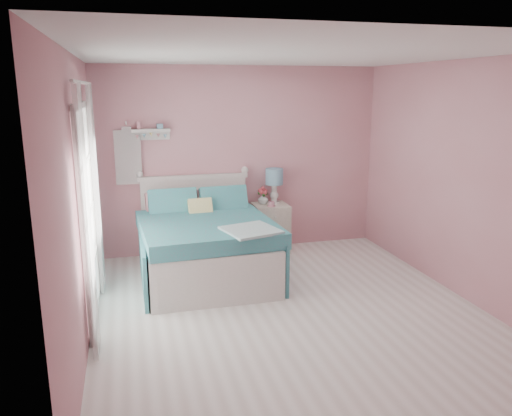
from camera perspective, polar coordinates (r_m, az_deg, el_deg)
name	(u,v)px	position (r m, az deg, el deg)	size (l,w,h in m)	color
floor	(290,312)	(5.37, 3.87, -11.73)	(4.50, 4.50, 0.00)	silver
room_shell	(292,162)	(4.91, 4.16, 5.23)	(4.50, 4.50, 4.50)	#C07A83
bed	(205,245)	(6.23, -5.84, -4.26)	(1.62, 1.98, 1.13)	silver
nightstand	(271,228)	(7.14, 1.67, -2.27)	(0.48, 0.47, 0.69)	silver
table_lamp	(274,179)	(7.08, 2.10, 3.31)	(0.25, 0.25, 0.50)	white
vase	(263,199)	(7.07, 0.81, 1.06)	(0.14, 0.14, 0.15)	silver
teacup	(271,204)	(6.94, 1.77, 0.48)	(0.09, 0.09, 0.07)	pink
roses	(263,191)	(7.04, 0.81, 1.96)	(0.14, 0.11, 0.12)	#D34854
wall_shelf	(151,131)	(6.82, -11.96, 8.55)	(0.50, 0.15, 0.25)	silver
hanging_dress	(128,157)	(6.84, -14.42, 5.62)	(0.34, 0.03, 0.72)	white
french_door	(88,215)	(5.16, -18.66, -0.81)	(0.04, 1.32, 2.16)	silver
curtain_near	(87,224)	(4.41, -18.72, -1.75)	(0.04, 0.40, 2.32)	white
curtain_far	(96,190)	(5.86, -17.80, 1.96)	(0.04, 0.40, 2.32)	white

